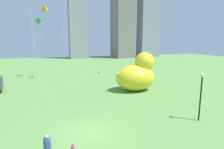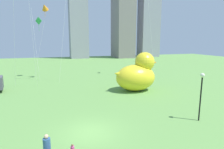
{
  "view_description": "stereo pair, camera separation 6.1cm",
  "coord_description": "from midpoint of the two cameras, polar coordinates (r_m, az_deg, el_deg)",
  "views": [
    {
      "loc": [
        -2.5,
        -13.35,
        7.0
      ],
      "look_at": [
        2.92,
        3.46,
        3.79
      ],
      "focal_mm": 29.99,
      "sensor_mm": 36.0,
      "label": 1
    },
    {
      "loc": [
        -2.44,
        -13.36,
        7.0
      ],
      "look_at": [
        2.92,
        3.46,
        3.79
      ],
      "focal_mm": 29.99,
      "sensor_mm": 36.0,
      "label": 2
    }
  ],
  "objects": [
    {
      "name": "ground_plane",
      "position": [
        15.28,
        -6.7,
        -17.03
      ],
      "size": [
        140.0,
        140.0,
        0.0
      ],
      "primitive_type": "plane",
      "color": "#619348"
    },
    {
      "name": "person_adult",
      "position": [
        12.14,
        -19.08,
        -20.15
      ],
      "size": [
        0.42,
        0.42,
        1.73
      ],
      "color": "#38476B",
      "rests_on": "ground"
    },
    {
      "name": "giant_inflatable_duck",
      "position": [
        26.59,
        7.73,
        0.04
      ],
      "size": [
        6.53,
        4.19,
        5.41
      ],
      "color": "yellow",
      "rests_on": "ground"
    },
    {
      "name": "lamppost",
      "position": [
        17.89,
        25.7,
        -3.57
      ],
      "size": [
        0.38,
        0.38,
        4.28
      ],
      "color": "black",
      "rests_on": "ground"
    },
    {
      "name": "city_skyline",
      "position": [
        75.05,
        -17.03,
        17.78
      ],
      "size": [
        87.74,
        15.94,
        40.49
      ],
      "color": "#9E938C",
      "rests_on": "ground"
    },
    {
      "name": "kite_orange",
      "position": [
        37.25,
        -19.82,
        18.73
      ],
      "size": [
        3.12,
        3.88,
        13.64
      ],
      "color": "silver",
      "rests_on": "ground"
    },
    {
      "name": "kite_green",
      "position": [
        35.13,
        -21.42,
        14.27
      ],
      "size": [
        2.3,
        1.8,
        10.92
      ],
      "color": "silver",
      "rests_on": "ground"
    }
  ]
}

